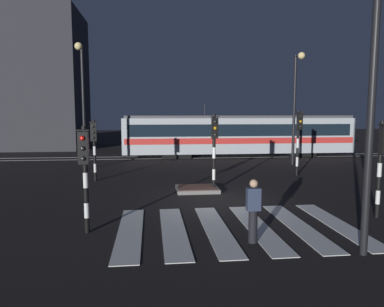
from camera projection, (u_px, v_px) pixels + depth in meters
ground_plane at (217, 200)px, 14.15m from camera, size 120.00×120.00×0.00m
rail_near at (186, 158)px, 27.24m from camera, size 80.00×0.12×0.03m
rail_far at (185, 156)px, 28.66m from camera, size 80.00×0.12×0.03m
crosswalk_zebra at (237, 228)px, 10.73m from camera, size 7.07×4.72×0.02m
traffic_island at (197, 189)px, 15.89m from camera, size 1.84×1.55×0.18m
traffic_light_corner_near_left at (84, 164)px, 10.02m from camera, size 0.36×0.42×3.08m
traffic_light_corner_far_right at (299, 133)px, 19.47m from camera, size 0.36×0.42×3.58m
traffic_light_corner_far_left at (94, 141)px, 17.91m from camera, size 0.36×0.42×3.09m
traffic_light_median_centre at (214, 141)px, 15.61m from camera, size 0.36×0.42×3.39m
traffic_light_corner_near_right at (382, 155)px, 11.52m from camera, size 0.36×0.42×3.19m
street_lamp_trackside_right at (296, 95)px, 23.18m from camera, size 0.44×1.21×7.21m
street_lamp_near_kerb at (380, 75)px, 8.00m from camera, size 0.44×1.21×6.68m
street_lamp_trackside_left at (82, 92)px, 21.21m from camera, size 0.44×1.21×7.43m
tram at (239, 135)px, 28.19m from camera, size 18.14×2.58×4.15m
pedestrian_waiting_at_kerb at (253, 210)px, 9.45m from camera, size 0.36×0.24×1.71m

